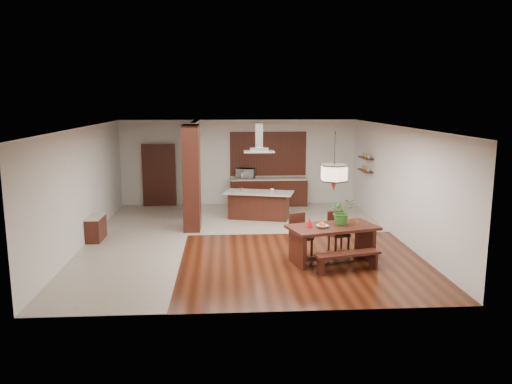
{
  "coord_description": "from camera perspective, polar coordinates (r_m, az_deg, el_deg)",
  "views": [
    {
      "loc": [
        -0.51,
        -12.46,
        3.56
      ],
      "look_at": [
        0.3,
        0.0,
        1.25
      ],
      "focal_mm": 35.0,
      "sensor_mm": 36.0,
      "label": 1
    }
  ],
  "objects": [
    {
      "name": "dining_table",
      "position": [
        11.25,
        8.72,
        -4.92
      ],
      "size": [
        2.13,
        1.45,
        0.81
      ],
      "rotation": [
        0.0,
        0.0,
        0.27
      ],
      "color": "black",
      "rests_on": "ground"
    },
    {
      "name": "island_cup",
      "position": [
        14.97,
        1.84,
        0.21
      ],
      "size": [
        0.16,
        0.16,
        0.1
      ],
      "primitive_type": "imported",
      "rotation": [
        0.0,
        0.0,
        -0.41
      ],
      "color": "silver",
      "rests_on": "kitchen_island"
    },
    {
      "name": "hallway_doorway",
      "position": [
        17.19,
        -11.0,
        1.89
      ],
      "size": [
        1.1,
        0.2,
        2.1
      ],
      "primitive_type": "cube",
      "color": "black",
      "rests_on": "ground"
    },
    {
      "name": "room_shell",
      "position": [
        12.56,
        -1.37,
        3.63
      ],
      "size": [
        9.0,
        9.04,
        2.92
      ],
      "color": "#351409",
      "rests_on": "ground"
    },
    {
      "name": "kitchen_island",
      "position": [
        15.1,
        0.33,
        -1.48
      ],
      "size": [
        2.2,
        1.38,
        0.84
      ],
      "rotation": [
        0.0,
        0.0,
        -0.26
      ],
      "color": "black",
      "rests_on": "ground"
    },
    {
      "name": "foliage_plant",
      "position": [
        11.31,
        9.78,
        -2.2
      ],
      "size": [
        0.67,
        0.62,
        0.6
      ],
      "primitive_type": "imported",
      "rotation": [
        0.0,
        0.0,
        0.36
      ],
      "color": "#327527",
      "rests_on": "dining_table"
    },
    {
      "name": "napkin_cone",
      "position": [
        11.01,
        6.12,
        -3.43
      ],
      "size": [
        0.17,
        0.17,
        0.23
      ],
      "primitive_type": "cone",
      "rotation": [
        0.0,
        0.0,
        0.16
      ],
      "color": "red",
      "rests_on": "dining_table"
    },
    {
      "name": "dining_chair_right",
      "position": [
        12.01,
        9.44,
        -4.54
      ],
      "size": [
        0.52,
        0.52,
        0.95
      ],
      "primitive_type": null,
      "rotation": [
        0.0,
        0.0,
        0.28
      ],
      "color": "black",
      "rests_on": "ground"
    },
    {
      "name": "range_hood",
      "position": [
        14.81,
        0.33,
        6.24
      ],
      "size": [
        0.9,
        0.55,
        0.87
      ],
      "primitive_type": null,
      "color": "silver",
      "rests_on": "room_shell"
    },
    {
      "name": "tile_kitchen",
      "position": [
        15.48,
        2.92,
        -2.81
      ],
      "size": [
        5.5,
        4.0,
        0.01
      ],
      "primitive_type": "cube",
      "color": "#BBAC9C",
      "rests_on": "ground"
    },
    {
      "name": "hallway_console",
      "position": [
        13.48,
        -17.82,
        -3.96
      ],
      "size": [
        0.37,
        0.88,
        0.63
      ],
      "primitive_type": "cube",
      "color": "black",
      "rests_on": "ground"
    },
    {
      "name": "shelf_lower",
      "position": [
        15.83,
        12.39,
        2.4
      ],
      "size": [
        0.26,
        0.9,
        0.04
      ],
      "primitive_type": "cube",
      "color": "black",
      "rests_on": "room_shell"
    },
    {
      "name": "gold_ornament",
      "position": [
        11.41,
        11.4,
        -3.44
      ],
      "size": [
        0.08,
        0.08,
        0.09
      ],
      "primitive_type": "cylinder",
      "rotation": [
        0.0,
        0.0,
        0.31
      ],
      "color": "gold",
      "rests_on": "dining_table"
    },
    {
      "name": "partition_stub",
      "position": [
        15.92,
        -6.9,
        2.79
      ],
      "size": [
        0.18,
        2.4,
        2.9
      ],
      "primitive_type": "cube",
      "color": "silver",
      "rests_on": "ground"
    },
    {
      "name": "microwave",
      "position": [
        16.88,
        -1.2,
        2.16
      ],
      "size": [
        0.69,
        0.55,
        0.34
      ],
      "primitive_type": "imported",
      "rotation": [
        0.0,
        0.0,
        -0.26
      ],
      "color": "silver",
      "rests_on": "rear_counter"
    },
    {
      "name": "dining_bench",
      "position": [
        10.78,
        10.41,
        -7.85
      ],
      "size": [
        1.47,
        0.65,
        0.4
      ],
      "primitive_type": null,
      "rotation": [
        0.0,
        0.0,
        0.24
      ],
      "color": "black",
      "rests_on": "ground"
    },
    {
      "name": "rear_counter",
      "position": [
        17.01,
        1.44,
        0.03
      ],
      "size": [
        2.6,
        0.62,
        0.95
      ],
      "color": "black",
      "rests_on": "ground"
    },
    {
      "name": "partition_pier",
      "position": [
        13.85,
        -7.36,
        1.63
      ],
      "size": [
        0.45,
        1.0,
        2.9
      ],
      "primitive_type": "cube",
      "color": "black",
      "rests_on": "ground"
    },
    {
      "name": "dining_chair_left",
      "position": [
        11.59,
        5.21,
        -4.94
      ],
      "size": [
        0.57,
        0.57,
        0.97
      ],
      "primitive_type": null,
      "rotation": [
        0.0,
        0.0,
        0.42
      ],
      "color": "black",
      "rests_on": "ground"
    },
    {
      "name": "kitchen_window",
      "position": [
        17.08,
        1.38,
        4.4
      ],
      "size": [
        2.6,
        0.08,
        1.5
      ],
      "primitive_type": "cube",
      "color": "brown",
      "rests_on": "room_shell"
    },
    {
      "name": "pendant_lantern",
      "position": [
        10.94,
        8.96,
        3.45
      ],
      "size": [
        0.64,
        0.64,
        1.31
      ],
      "primitive_type": null,
      "color": "beige",
      "rests_on": "room_shell"
    },
    {
      "name": "soffit_band",
      "position": [
        12.49,
        -1.39,
        7.38
      ],
      "size": [
        8.0,
        9.0,
        0.02
      ],
      "primitive_type": "cube",
      "color": "#442511",
      "rests_on": "room_shell"
    },
    {
      "name": "shelf_upper",
      "position": [
        15.78,
        12.45,
        3.83
      ],
      "size": [
        0.26,
        0.9,
        0.04
      ],
      "primitive_type": "cube",
      "color": "black",
      "rests_on": "room_shell"
    },
    {
      "name": "fruit_bowl",
      "position": [
        11.01,
        7.6,
        -3.92
      ],
      "size": [
        0.3,
        0.3,
        0.06
      ],
      "primitive_type": "imported",
      "rotation": [
        0.0,
        0.0,
        0.23
      ],
      "color": "beige",
      "rests_on": "dining_table"
    },
    {
      "name": "tile_hallway",
      "position": [
        13.15,
        -13.45,
        -5.5
      ],
      "size": [
        2.5,
        9.0,
        0.01
      ],
      "primitive_type": "cube",
      "color": "#BBAC9C",
      "rests_on": "ground"
    }
  ]
}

